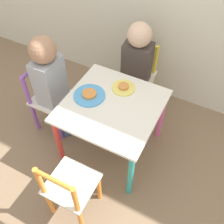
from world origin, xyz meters
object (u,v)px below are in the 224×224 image
Objects in this scene: chair_orange at (70,189)px; chair_yellow at (137,78)px; kids_table at (112,112)px; plate_back at (123,87)px; child_left at (51,80)px; chair_purple at (50,100)px; child_back at (136,62)px; plate_left at (89,95)px.

chair_yellow is at bearing -87.87° from chair_orange.
plate_back is at bearing 90.00° from kids_table.
chair_yellow is at bearing -39.16° from child_left.
chair_purple is 3.52× the size of plate_back.
kids_table is at bearing -90.00° from chair_yellow.
chair_purple is 0.72m from chair_orange.
chair_yellow reaches higher than kids_table.
child_left reaches higher than chair_yellow.
chair_purple is 0.67× the size of child_left.
child_back reaches higher than kids_table.
chair_orange reaches higher than kids_table.
child_left is at bearing -159.92° from plate_back.
chair_purple is 1.00× the size of chair_orange.
plate_left is at bearing -72.58° from chair_orange.
child_back reaches higher than plate_back.
chair_purple is at bearing -140.92° from child_back.
chair_orange is at bearing -135.10° from chair_purple.
kids_table is at bearing -90.00° from plate_back.
child_left reaches higher than child_back.
child_back is (-0.04, 0.95, 0.20)m from chair_orange.
plate_back is 0.23m from plate_left.
chair_orange reaches higher than plate_back.
child_back is at bearing -43.05° from child_left.
chair_yellow is 0.67× the size of child_left.
chair_orange is 0.70m from plate_back.
kids_table is 0.45m from child_back.
plate_back is (0.00, 0.16, 0.08)m from kids_table.
chair_yellow is at bearing -42.97° from chair_purple.
chair_yellow is at bearing 76.78° from plate_left.
child_back is 0.95× the size of child_left.
child_left is (-0.45, -0.00, 0.09)m from kids_table.
chair_yellow is at bearing 90.00° from child_back.
child_left is (-0.41, -0.45, 0.02)m from child_back.
plate_back is (-0.00, 0.67, 0.21)m from chair_orange.
chair_yellow is 0.69m from chair_purple.
plate_left is (0.35, 0.00, 0.21)m from chair_purple.
child_back reaches higher than chair_orange.
chair_yellow is at bearing 96.71° from plate_back.
child_left reaches higher than kids_table.
kids_table is 0.46m from child_left.
child_back is at bearing 94.60° from kids_table.
plate_back reaches higher than kids_table.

